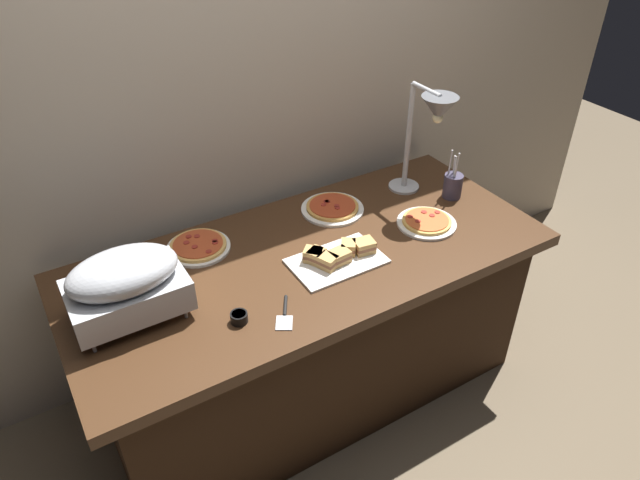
% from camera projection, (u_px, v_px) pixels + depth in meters
% --- Properties ---
extents(ground_plane, '(8.00, 8.00, 0.00)m').
position_uv_depth(ground_plane, '(311.00, 384.00, 2.72)').
color(ground_plane, brown).
extents(back_wall, '(4.40, 0.04, 2.40)m').
position_uv_depth(back_wall, '(247.00, 105.00, 2.37)').
color(back_wall, '#B7A893').
rests_on(back_wall, ground_plane).
extents(buffet_table, '(1.90, 0.84, 0.76)m').
position_uv_depth(buffet_table, '(311.00, 324.00, 2.50)').
color(buffet_table, '#422816').
rests_on(buffet_table, ground_plane).
extents(chafing_dish, '(0.38, 0.25, 0.26)m').
position_uv_depth(chafing_dish, '(125.00, 283.00, 1.91)').
color(chafing_dish, '#B7BABF').
rests_on(chafing_dish, buffet_table).
extents(heat_lamp, '(0.15, 0.31, 0.51)m').
position_uv_depth(heat_lamp, '(432.00, 118.00, 2.38)').
color(heat_lamp, '#B7BABF').
rests_on(heat_lamp, buffet_table).
extents(pizza_plate_front, '(0.25, 0.25, 0.03)m').
position_uv_depth(pizza_plate_front, '(198.00, 246.00, 2.30)').
color(pizza_plate_front, white).
rests_on(pizza_plate_front, buffet_table).
extents(pizza_plate_center, '(0.27, 0.27, 0.03)m').
position_uv_depth(pizza_plate_center, '(332.00, 208.00, 2.53)').
color(pizza_plate_center, white).
rests_on(pizza_plate_center, buffet_table).
extents(pizza_plate_raised_stand, '(0.25, 0.25, 0.03)m').
position_uv_depth(pizza_plate_raised_stand, '(427.00, 222.00, 2.44)').
color(pizza_plate_raised_stand, white).
rests_on(pizza_plate_raised_stand, buffet_table).
extents(sandwich_platter, '(0.36, 0.22, 0.06)m').
position_uv_depth(sandwich_platter, '(336.00, 256.00, 2.23)').
color(sandwich_platter, white).
rests_on(sandwich_platter, buffet_table).
extents(sauce_cup_near, '(0.06, 0.06, 0.04)m').
position_uv_depth(sauce_cup_near, '(239.00, 317.00, 1.96)').
color(sauce_cup_near, black).
rests_on(sauce_cup_near, buffet_table).
extents(utensil_holder, '(0.08, 0.08, 0.23)m').
position_uv_depth(utensil_holder, '(453.00, 185.00, 2.60)').
color(utensil_holder, '#383347').
rests_on(utensil_holder, buffet_table).
extents(serving_spatula, '(0.12, 0.16, 0.01)m').
position_uv_depth(serving_spatula, '(285.00, 315.00, 1.99)').
color(serving_spatula, '#B7BABF').
rests_on(serving_spatula, buffet_table).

